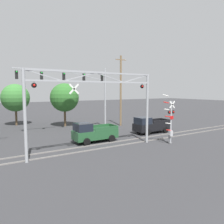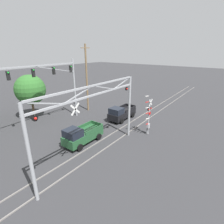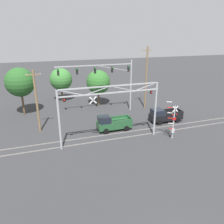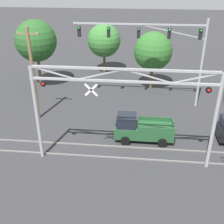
{
  "view_description": "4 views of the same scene",
  "coord_description": "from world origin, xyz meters",
  "px_view_note": "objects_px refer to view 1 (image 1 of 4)",
  "views": [
    {
      "loc": [
        -8.99,
        -1.01,
        5.43
      ],
      "look_at": [
        1.84,
        16.14,
        3.36
      ],
      "focal_mm": 35.0,
      "sensor_mm": 36.0,
      "label": 1
    },
    {
      "loc": [
        -10.26,
        6.26,
        9.7
      ],
      "look_at": [
        2.42,
        15.69,
        3.98
      ],
      "focal_mm": 28.0,
      "sensor_mm": 36.0,
      "label": 2
    },
    {
      "loc": [
        -7.33,
        -6.95,
        12.58
      ],
      "look_at": [
        1.28,
        19.17,
        2.51
      ],
      "focal_mm": 35.0,
      "sensor_mm": 36.0,
      "label": 3
    },
    {
      "loc": [
        0.95,
        -0.5,
        12.42
      ],
      "look_at": [
        -0.7,
        15.42,
        4.16
      ],
      "focal_mm": 45.0,
      "sensor_mm": 36.0,
      "label": 4
    }
  ],
  "objects_px": {
    "crossing_gantry": "(96,98)",
    "pickup_truck_lead": "(93,133)",
    "utility_pole_right": "(121,90)",
    "background_tree_beyond_span": "(15,98)",
    "traffic_signal_span": "(83,85)",
    "pickup_truck_following": "(150,125)",
    "crossing_signal_mast": "(170,123)",
    "background_tree_far_right_verge": "(65,98)"
  },
  "relations": [
    {
      "from": "utility_pole_right",
      "to": "pickup_truck_following",
      "type": "bearing_deg",
      "value": -91.24
    },
    {
      "from": "utility_pole_right",
      "to": "background_tree_beyond_span",
      "type": "distance_m",
      "value": 16.03
    },
    {
      "from": "traffic_signal_span",
      "to": "background_tree_beyond_span",
      "type": "height_order",
      "value": "traffic_signal_span"
    },
    {
      "from": "crossing_gantry",
      "to": "utility_pole_right",
      "type": "bearing_deg",
      "value": 46.57
    },
    {
      "from": "crossing_gantry",
      "to": "background_tree_far_right_verge",
      "type": "bearing_deg",
      "value": 80.73
    },
    {
      "from": "utility_pole_right",
      "to": "background_tree_beyond_span",
      "type": "xyz_separation_m",
      "value": [
        -13.37,
        8.76,
        -1.17
      ]
    },
    {
      "from": "crossing_signal_mast",
      "to": "background_tree_far_right_verge",
      "type": "bearing_deg",
      "value": 108.2
    },
    {
      "from": "crossing_gantry",
      "to": "traffic_signal_span",
      "type": "distance_m",
      "value": 10.48
    },
    {
      "from": "crossing_signal_mast",
      "to": "background_tree_beyond_span",
      "type": "distance_m",
      "value": 23.63
    },
    {
      "from": "crossing_signal_mast",
      "to": "background_tree_beyond_span",
      "type": "relative_size",
      "value": 0.79
    },
    {
      "from": "traffic_signal_span",
      "to": "pickup_truck_following",
      "type": "height_order",
      "value": "traffic_signal_span"
    },
    {
      "from": "traffic_signal_span",
      "to": "pickup_truck_following",
      "type": "xyz_separation_m",
      "value": [
        6.18,
        -6.39,
        -5.09
      ]
    },
    {
      "from": "crossing_gantry",
      "to": "pickup_truck_following",
      "type": "bearing_deg",
      "value": 19.91
    },
    {
      "from": "pickup_truck_lead",
      "to": "background_tree_far_right_verge",
      "type": "bearing_deg",
      "value": 84.7
    },
    {
      "from": "traffic_signal_span",
      "to": "background_tree_beyond_span",
      "type": "relative_size",
      "value": 1.93
    },
    {
      "from": "pickup_truck_lead",
      "to": "background_tree_beyond_span",
      "type": "bearing_deg",
      "value": 107.38
    },
    {
      "from": "pickup_truck_lead",
      "to": "background_tree_far_right_verge",
      "type": "height_order",
      "value": "background_tree_far_right_verge"
    },
    {
      "from": "crossing_gantry",
      "to": "utility_pole_right",
      "type": "relative_size",
      "value": 1.15
    },
    {
      "from": "crossing_gantry",
      "to": "pickup_truck_lead",
      "type": "relative_size",
      "value": 2.6
    },
    {
      "from": "crossing_gantry",
      "to": "pickup_truck_lead",
      "type": "bearing_deg",
      "value": 67.26
    },
    {
      "from": "pickup_truck_lead",
      "to": "background_tree_far_right_verge",
      "type": "relative_size",
      "value": 0.72
    },
    {
      "from": "utility_pole_right",
      "to": "pickup_truck_lead",
      "type": "bearing_deg",
      "value": -139.52
    },
    {
      "from": "background_tree_beyond_span",
      "to": "pickup_truck_following",
      "type": "bearing_deg",
      "value": -49.57
    },
    {
      "from": "pickup_truck_following",
      "to": "utility_pole_right",
      "type": "relative_size",
      "value": 0.46
    },
    {
      "from": "crossing_signal_mast",
      "to": "pickup_truck_following",
      "type": "relative_size",
      "value": 1.03
    },
    {
      "from": "crossing_signal_mast",
      "to": "background_tree_far_right_verge",
      "type": "distance_m",
      "value": 16.84
    },
    {
      "from": "crossing_signal_mast",
      "to": "background_tree_beyond_span",
      "type": "xyz_separation_m",
      "value": [
        -11.23,
        20.68,
        2.14
      ]
    },
    {
      "from": "crossing_signal_mast",
      "to": "crossing_gantry",
      "type": "bearing_deg",
      "value": 167.26
    },
    {
      "from": "utility_pole_right",
      "to": "crossing_gantry",
      "type": "bearing_deg",
      "value": -133.43
    },
    {
      "from": "pickup_truck_following",
      "to": "background_tree_beyond_span",
      "type": "height_order",
      "value": "background_tree_beyond_span"
    },
    {
      "from": "utility_pole_right",
      "to": "background_tree_beyond_span",
      "type": "relative_size",
      "value": 1.66
    },
    {
      "from": "background_tree_far_right_verge",
      "to": "utility_pole_right",
      "type": "bearing_deg",
      "value": -28.18
    },
    {
      "from": "traffic_signal_span",
      "to": "pickup_truck_lead",
      "type": "relative_size",
      "value": 2.63
    },
    {
      "from": "crossing_gantry",
      "to": "pickup_truck_following",
      "type": "relative_size",
      "value": 2.5
    },
    {
      "from": "crossing_signal_mast",
      "to": "utility_pole_right",
      "type": "bearing_deg",
      "value": 79.8
    },
    {
      "from": "background_tree_beyond_span",
      "to": "background_tree_far_right_verge",
      "type": "bearing_deg",
      "value": -38.7
    },
    {
      "from": "pickup_truck_following",
      "to": "utility_pole_right",
      "type": "distance_m",
      "value": 8.07
    },
    {
      "from": "crossing_signal_mast",
      "to": "background_tree_far_right_verge",
      "type": "relative_size",
      "value": 0.78
    },
    {
      "from": "traffic_signal_span",
      "to": "background_tree_far_right_verge",
      "type": "bearing_deg",
      "value": 103.45
    },
    {
      "from": "crossing_gantry",
      "to": "crossing_signal_mast",
      "type": "relative_size",
      "value": 2.42
    },
    {
      "from": "background_tree_far_right_verge",
      "to": "crossing_signal_mast",
      "type": "bearing_deg",
      "value": -71.8
    },
    {
      "from": "pickup_truck_following",
      "to": "background_tree_beyond_span",
      "type": "relative_size",
      "value": 0.76
    }
  ]
}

